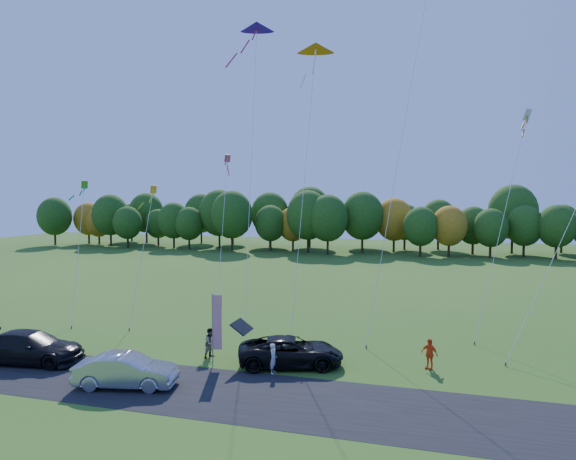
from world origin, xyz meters
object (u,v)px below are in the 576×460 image
(feather_flag, at_px, (216,321))
(black_suv, at_px, (291,351))
(silver_sedan, at_px, (126,371))
(person_east, at_px, (429,354))

(feather_flag, bearing_deg, black_suv, 15.76)
(silver_sedan, bearing_deg, black_suv, -65.15)
(feather_flag, bearing_deg, silver_sedan, -125.86)
(black_suv, height_order, silver_sedan, silver_sedan)
(silver_sedan, bearing_deg, feather_flag, -48.03)
(silver_sedan, distance_m, person_east, 15.56)
(black_suv, bearing_deg, person_east, -94.92)
(silver_sedan, height_order, person_east, person_east)
(silver_sedan, distance_m, feather_flag, 5.25)
(person_east, bearing_deg, black_suv, -138.21)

